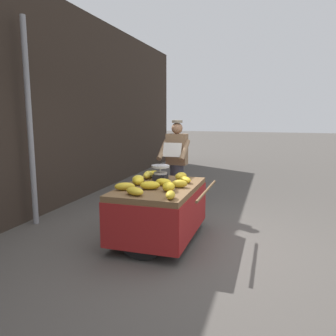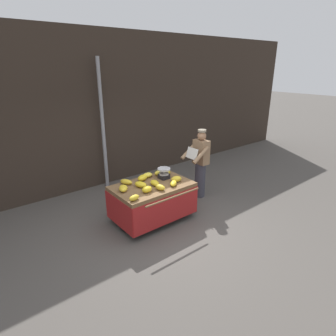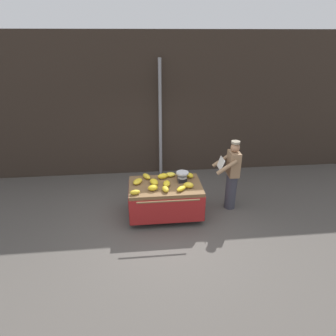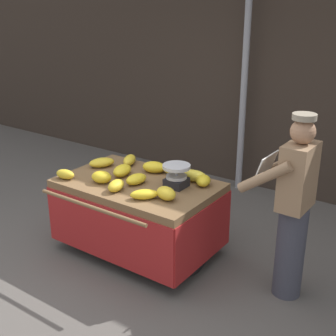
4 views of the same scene
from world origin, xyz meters
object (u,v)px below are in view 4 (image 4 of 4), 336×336
banana_bunch_3 (172,169)px  banana_bunch_10 (122,170)px  street_pole (245,72)px  banana_bunch_1 (144,194)px  banana_bunch_6 (116,185)px  banana_cart (138,201)px  banana_bunch_9 (194,176)px  banana_bunch_7 (154,167)px  banana_bunch_4 (130,160)px  vendor_person (293,208)px  weighing_scale (176,176)px  banana_bunch_2 (102,177)px  banana_bunch_11 (102,162)px  banana_bunch_12 (65,174)px  banana_bunch_5 (136,179)px  banana_bunch_8 (203,181)px  banana_bunch_0 (166,193)px

banana_bunch_3 → banana_bunch_10: bearing=-139.7°
street_pole → banana_bunch_1: street_pole is taller
banana_bunch_6 → banana_bunch_1: bearing=0.9°
banana_bunch_3 → banana_bunch_10: banana_bunch_10 is taller
banana_cart → banana_bunch_9: banana_bunch_9 is taller
banana_cart → banana_bunch_7: banana_bunch_7 is taller
banana_bunch_4 → vendor_person: size_ratio=0.16×
vendor_person → weighing_scale: bearing=-176.4°
banana_bunch_6 → banana_bunch_2: bearing=163.9°
banana_bunch_6 → banana_bunch_11: 0.72m
street_pole → banana_bunch_12: 2.83m
banana_bunch_4 → banana_bunch_6: 0.76m
banana_bunch_7 → banana_bunch_3: bearing=23.0°
banana_cart → banana_bunch_12: (-0.67, -0.37, 0.27)m
banana_bunch_2 → banana_bunch_3: 0.77m
banana_bunch_5 → banana_bunch_4: bearing=136.3°
banana_bunch_1 → banana_bunch_11: bearing=155.7°
banana_bunch_8 → banana_bunch_12: (-1.28, -0.68, -0.00)m
banana_bunch_0 → banana_bunch_7: 0.73m
banana_bunch_7 → banana_bunch_10: size_ratio=0.92×
banana_bunch_9 → banana_bunch_10: banana_bunch_9 is taller
street_pole → banana_bunch_10: street_pole is taller
banana_bunch_8 → banana_bunch_11: (-1.22, -0.18, -0.00)m
banana_bunch_4 → banana_bunch_8: size_ratio=1.35×
banana_bunch_1 → banana_bunch_3: (-0.16, 0.70, 0.00)m
banana_bunch_2 → banana_bunch_10: (0.04, 0.28, -0.01)m
banana_bunch_7 → street_pole: bearing=87.1°
banana_bunch_0 → banana_bunch_6: banana_bunch_0 is taller
banana_bunch_7 → vendor_person: vendor_person is taller
banana_bunch_3 → banana_bunch_4: 0.57m
banana_bunch_4 → banana_bunch_9: banana_bunch_9 is taller
banana_bunch_0 → banana_bunch_12: 1.18m
banana_bunch_1 → banana_bunch_11: banana_bunch_11 is taller
banana_bunch_0 → banana_bunch_10: size_ratio=0.81×
weighing_scale → banana_bunch_6: size_ratio=1.25×
banana_bunch_2 → banana_bunch_4: bearing=101.1°
street_pole → banana_bunch_9: street_pole is taller
banana_bunch_5 → banana_bunch_12: bearing=-155.4°
banana_bunch_4 → banana_bunch_10: size_ratio=1.00×
banana_bunch_7 → banana_bunch_2: bearing=-115.7°
weighing_scale → banana_bunch_7: weighing_scale is taller
banana_bunch_3 → banana_bunch_10: (-0.41, -0.35, 0.01)m
banana_bunch_5 → banana_bunch_11: bearing=164.7°
banana_bunch_1 → banana_bunch_6: size_ratio=1.18×
banana_bunch_4 → banana_bunch_12: bearing=-110.2°
banana_bunch_1 → banana_bunch_0: bearing=32.8°
banana_bunch_4 → banana_bunch_11: 0.31m
banana_bunch_9 → banana_bunch_10: bearing=-157.2°
banana_bunch_2 → banana_bunch_0: bearing=3.1°
street_pole → banana_bunch_2: 2.61m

